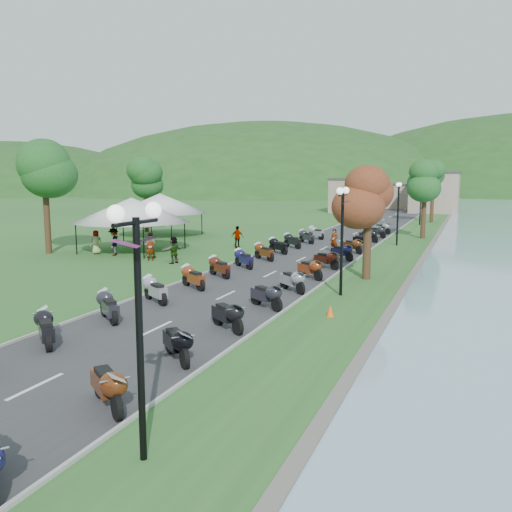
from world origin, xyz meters
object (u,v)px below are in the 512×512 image
(vendor_tent_main, at_px, (132,225))
(pedestrian_c, at_px, (114,255))
(pedestrian_b, at_px, (150,258))
(streetlamp_near, at_px, (140,338))
(pedestrian_a, at_px, (151,261))

(vendor_tent_main, distance_m, pedestrian_c, 3.01)
(pedestrian_b, height_order, pedestrian_c, pedestrian_c)
(pedestrian_b, relative_size, pedestrian_c, 0.89)
(streetlamp_near, relative_size, vendor_tent_main, 0.88)
(vendor_tent_main, height_order, pedestrian_b, vendor_tent_main)
(streetlamp_near, relative_size, pedestrian_a, 3.12)
(pedestrian_a, relative_size, pedestrian_c, 0.82)
(pedestrian_a, bearing_deg, pedestrian_c, 124.49)
(streetlamp_near, bearing_deg, pedestrian_b, 122.44)
(pedestrian_b, xyz_separation_m, pedestrian_c, (-2.93, -0.10, 0.00))
(vendor_tent_main, xyz_separation_m, pedestrian_a, (3.67, -3.33, -2.00))
(vendor_tent_main, bearing_deg, pedestrian_c, -90.99)
(vendor_tent_main, bearing_deg, pedestrian_a, -42.14)
(streetlamp_near, xyz_separation_m, vendor_tent_main, (-17.56, 25.24, -0.50))
(streetlamp_near, distance_m, pedestrian_a, 26.06)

